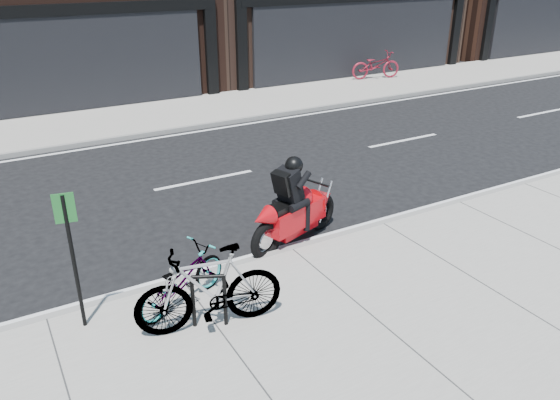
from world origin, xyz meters
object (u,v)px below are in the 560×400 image
bicycle_rear (209,289)px  motorcycle (299,207)px  bike_rack (209,296)px  sign_post (72,250)px  bicycle_front (182,279)px  bicycle_far (376,65)px

bicycle_rear → motorcycle: size_ratio=0.92×
bike_rack → bicycle_rear: bicycle_rear is taller
bike_rack → sign_post: sign_post is taller
motorcycle → sign_post: size_ratio=1.10×
bicycle_front → motorcycle: motorcycle is taller
bicycle_rear → sign_post: 1.83m
bike_rack → sign_post: size_ratio=0.41×
motorcycle → bicycle_far: motorcycle is taller
bicycle_rear → motorcycle: motorcycle is taller
bike_rack → motorcycle: bearing=34.7°
bicycle_far → sign_post: 17.69m
bicycle_front → sign_post: sign_post is taller
motorcycle → bicycle_far: 14.19m
bicycle_far → sign_post: size_ratio=1.05×
motorcycle → bicycle_far: size_ratio=1.05×
bicycle_front → bike_rack: bearing=168.8°
bike_rack → bicycle_far: bearing=43.9°
bicycle_front → sign_post: 1.56m
motorcycle → sign_post: 4.07m
bicycle_rear → bicycle_far: 17.12m
bike_rack → bicycle_rear: size_ratio=0.40×
bike_rack → bicycle_far: 17.11m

